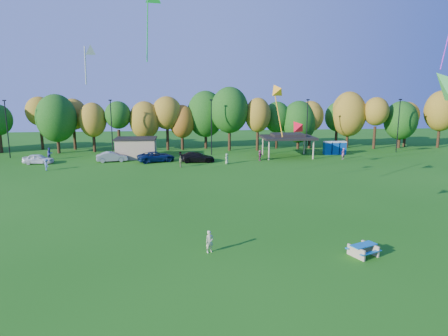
{
  "coord_description": "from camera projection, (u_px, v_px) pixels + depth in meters",
  "views": [
    {
      "loc": [
        -2.03,
        -25.19,
        10.74
      ],
      "look_at": [
        0.89,
        6.0,
        4.52
      ],
      "focal_mm": 32.0,
      "sensor_mm": 36.0,
      "label": 1
    }
  ],
  "objects": [
    {
      "name": "car_c",
      "position": [
        156.0,
        157.0,
        59.77
      ],
      "size": [
        6.06,
        4.21,
        1.54
      ],
      "primitive_type": "imported",
      "rotation": [
        0.0,
        0.0,
        1.9
      ],
      "color": "#0C204C",
      "rests_on": "ground"
    },
    {
      "name": "kite_7",
      "position": [
        276.0,
        90.0,
        37.33
      ],
      "size": [
        1.86,
        3.28,
        5.48
      ],
      "color": "#FFA21A"
    },
    {
      "name": "car_a",
      "position": [
        38.0,
        159.0,
        58.11
      ],
      "size": [
        4.32,
        1.91,
        1.44
      ],
      "primitive_type": "imported",
      "rotation": [
        0.0,
        0.0,
        1.52
      ],
      "color": "white",
      "rests_on": "ground"
    },
    {
      "name": "far_person_1",
      "position": [
        343.0,
        154.0,
        61.96
      ],
      "size": [
        0.77,
        0.68,
        1.76
      ],
      "primitive_type": "imported",
      "rotation": [
        0.0,
        0.0,
        3.63
      ],
      "color": "#AD5181",
      "rests_on": "ground"
    },
    {
      "name": "picnic_table",
      "position": [
        363.0,
        249.0,
        26.08
      ],
      "size": [
        2.24,
        2.08,
        0.78
      ],
      "rotation": [
        0.0,
        0.0,
        0.41
      ],
      "color": "tan",
      "rests_on": "ground"
    },
    {
      "name": "ground",
      "position": [
        219.0,
        251.0,
        26.88
      ],
      "size": [
        160.0,
        160.0,
        0.0
      ],
      "primitive_type": "plane",
      "color": "#19600F",
      "rests_on": "ground"
    },
    {
      "name": "pavilion",
      "position": [
        288.0,
        137.0,
        63.66
      ],
      "size": [
        8.2,
        6.2,
        3.77
      ],
      "color": "tan",
      "rests_on": "ground"
    },
    {
      "name": "far_person_0",
      "position": [
        46.0,
        165.0,
        53.39
      ],
      "size": [
        1.05,
        1.16,
        1.56
      ],
      "primitive_type": "imported",
      "rotation": [
        0.0,
        0.0,
        2.17
      ],
      "color": "#4C68A8",
      "rests_on": "ground"
    },
    {
      "name": "kite_13",
      "position": [
        90.0,
        49.0,
        31.3
      ],
      "size": [
        1.21,
        2.12,
        3.37
      ],
      "color": "silver"
    },
    {
      "name": "kite_10",
      "position": [
        297.0,
        125.0,
        28.09
      ],
      "size": [
        1.4,
        1.54,
        1.27
      ],
      "color": "red"
    },
    {
      "name": "far_person_2",
      "position": [
        181.0,
        162.0,
        55.44
      ],
      "size": [
        0.79,
        1.05,
        1.66
      ],
      "primitive_type": "imported",
      "rotation": [
        0.0,
        0.0,
        2.03
      ],
      "color": "olive",
      "rests_on": "ground"
    },
    {
      "name": "far_person_5",
      "position": [
        50.0,
        154.0,
        61.49
      ],
      "size": [
        1.12,
        1.14,
        1.86
      ],
      "primitive_type": "imported",
      "rotation": [
        0.0,
        0.0,
        0.87
      ],
      "color": "#444696",
      "rests_on": "ground"
    },
    {
      "name": "kite_3",
      "position": [
        446.0,
        84.0,
        29.0
      ],
      "size": [
        5.06,
        3.43,
        8.06
      ],
      "color": "green"
    },
    {
      "name": "kite_flyer",
      "position": [
        210.0,
        242.0,
        26.56
      ],
      "size": [
        0.66,
        0.57,
        1.51
      ],
      "primitive_type": "imported",
      "rotation": [
        0.0,
        0.0,
        0.48
      ],
      "color": "beige",
      "rests_on": "ground"
    },
    {
      "name": "far_person_3",
      "position": [
        260.0,
        155.0,
        60.73
      ],
      "size": [
        1.02,
        1.57,
        1.62
      ],
      "primitive_type": "imported",
      "rotation": [
        0.0,
        0.0,
        1.17
      ],
      "color": "#AF486C",
      "rests_on": "ground"
    },
    {
      "name": "utility_building",
      "position": [
        136.0,
        148.0,
        62.76
      ],
      "size": [
        6.3,
        4.3,
        3.25
      ],
      "color": "tan",
      "rests_on": "ground"
    },
    {
      "name": "tree_line",
      "position": [
        192.0,
        117.0,
        70.08
      ],
      "size": [
        93.57,
        10.55,
        11.15
      ],
      "color": "black",
      "rests_on": "ground"
    },
    {
      "name": "porta_potties",
      "position": [
        335.0,
        148.0,
        66.47
      ],
      "size": [
        3.75,
        1.31,
        2.18
      ],
      "color": "#0B4396",
      "rests_on": "ground"
    },
    {
      "name": "car_b",
      "position": [
        112.0,
        157.0,
        59.76
      ],
      "size": [
        4.76,
        2.44,
        1.5
      ],
      "primitive_type": "imported",
      "rotation": [
        0.0,
        0.0,
        1.77
      ],
      "color": "#939297",
      "rests_on": "ground"
    },
    {
      "name": "lamp_posts",
      "position": [
        211.0,
        125.0,
        65.17
      ],
      "size": [
        64.5,
        0.25,
        9.09
      ],
      "color": "black",
      "rests_on": "ground"
    },
    {
      "name": "far_person_4",
      "position": [
        227.0,
        159.0,
        58.09
      ],
      "size": [
        0.65,
        0.84,
        1.53
      ],
      "primitive_type": "imported",
      "rotation": [
        0.0,
        0.0,
        4.47
      ],
      "color": "#7EA16E",
      "rests_on": "ground"
    },
    {
      "name": "kite_1",
      "position": [
        442.0,
        77.0,
        49.39
      ],
      "size": [
        1.12,
        1.41,
        1.28
      ],
      "color": "red"
    },
    {
      "name": "car_d",
      "position": [
        197.0,
        157.0,
        59.44
      ],
      "size": [
        5.28,
        2.17,
        1.53
      ],
      "primitive_type": "imported",
      "rotation": [
        0.0,
        0.0,
        1.56
      ],
      "color": "black",
      "rests_on": "ground"
    }
  ]
}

